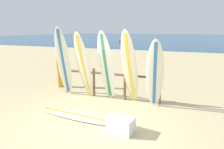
# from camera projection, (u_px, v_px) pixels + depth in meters

# --- Properties ---
(ground_plane) EXTENTS (120.00, 120.00, 0.00)m
(ground_plane) POSITION_uv_depth(u_px,v_px,m) (96.00, 124.00, 4.94)
(ground_plane) COLOR #CCB784
(ocean_water) EXTENTS (120.00, 80.00, 0.01)m
(ocean_water) POSITION_uv_depth(u_px,v_px,m) (179.00, 37.00, 57.76)
(ocean_water) COLOR navy
(ocean_water) RESTS_ON ground
(surfboard_rack) EXTENTS (3.59, 0.09, 1.01)m
(surfboard_rack) POSITION_uv_depth(u_px,v_px,m) (109.00, 80.00, 6.72)
(surfboard_rack) COLOR brown
(surfboard_rack) RESTS_ON ground
(surfboard_leaning_far_left) EXTENTS (0.59, 0.73, 2.48)m
(surfboard_leaning_far_left) POSITION_uv_depth(u_px,v_px,m) (64.00, 62.00, 6.77)
(surfboard_leaning_far_left) COLOR silver
(surfboard_leaning_far_left) RESTS_ON ground
(surfboard_leaning_left) EXTENTS (0.63, 0.80, 2.31)m
(surfboard_leaning_left) POSITION_uv_depth(u_px,v_px,m) (84.00, 66.00, 6.56)
(surfboard_leaning_left) COLOR silver
(surfboard_leaning_left) RESTS_ON ground
(surfboard_leaning_center_left) EXTENTS (0.67, 0.74, 2.34)m
(surfboard_leaning_center_left) POSITION_uv_depth(u_px,v_px,m) (106.00, 67.00, 6.37)
(surfboard_leaning_center_left) COLOR white
(surfboard_leaning_center_left) RESTS_ON ground
(surfboard_leaning_center) EXTENTS (0.62, 0.93, 2.38)m
(surfboard_leaning_center) POSITION_uv_depth(u_px,v_px,m) (130.00, 68.00, 6.01)
(surfboard_leaning_center) COLOR beige
(surfboard_leaning_center) RESTS_ON ground
(surfboard_leaning_center_right) EXTENTS (0.56, 0.69, 2.13)m
(surfboard_leaning_center_right) POSITION_uv_depth(u_px,v_px,m) (155.00, 75.00, 5.68)
(surfboard_leaning_center_right) COLOR silver
(surfboard_leaning_center_right) RESTS_ON ground
(surfboard_lying_on_sand) EXTENTS (2.64, 0.68, 0.08)m
(surfboard_lying_on_sand) POSITION_uv_depth(u_px,v_px,m) (79.00, 116.00, 5.34)
(surfboard_lying_on_sand) COLOR silver
(surfboard_lying_on_sand) RESTS_ON ground
(beachgoer_standing) EXTENTS (0.31, 0.30, 1.65)m
(beachgoer_standing) POSITION_uv_depth(u_px,v_px,m) (60.00, 66.00, 7.97)
(beachgoer_standing) COLOR gold
(beachgoer_standing) RESTS_ON ground
(small_boat_offshore) EXTENTS (1.11, 2.79, 0.71)m
(small_boat_offshore) POSITION_uv_depth(u_px,v_px,m) (124.00, 41.00, 36.49)
(small_boat_offshore) COLOR #333842
(small_boat_offshore) RESTS_ON ocean_water
(cooler_box) EXTENTS (0.66, 0.49, 0.36)m
(cooler_box) POSITION_uv_depth(u_px,v_px,m) (121.00, 125.00, 4.55)
(cooler_box) COLOR white
(cooler_box) RESTS_ON ground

